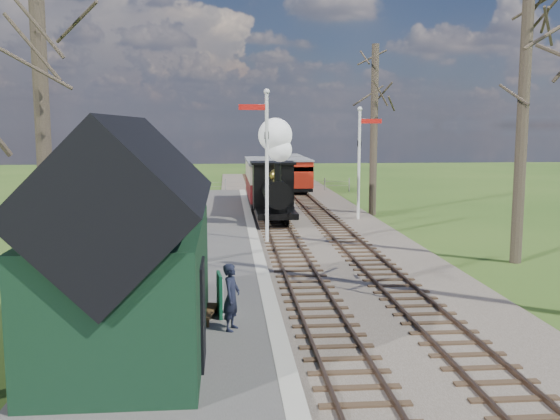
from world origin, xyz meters
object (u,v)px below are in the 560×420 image
(person, at_px, (231,297))
(red_carriage_a, at_px, (297,174))
(semaphore_near, at_px, (265,155))
(sign_board, at_px, (220,295))
(semaphore_far, at_px, (361,155))
(coach, at_px, (267,180))
(bench, at_px, (203,306))
(red_carriage_b, at_px, (289,169))
(station_shed, at_px, (129,250))
(locomotive, at_px, (275,179))

(person, bearing_deg, red_carriage_a, 9.97)
(semaphore_near, xyz_separation_m, sign_board, (-1.72, -9.97, -2.90))
(red_carriage_a, bearing_deg, semaphore_far, -82.05)
(coach, xyz_separation_m, bench, (-2.90, -21.30, -1.11))
(person, bearing_deg, sign_board, 33.44)
(red_carriage_b, bearing_deg, bench, -99.07)
(red_carriage_a, distance_m, red_carriage_b, 5.50)
(semaphore_near, height_order, red_carriage_b, semaphore_near)
(station_shed, xyz_separation_m, semaphore_near, (3.53, 12.00, 1.35))
(coach, bearing_deg, sign_board, -96.75)
(locomotive, xyz_separation_m, red_carriage_a, (2.61, 13.71, -0.87))
(semaphore_near, xyz_separation_m, person, (-1.45, -11.04, -2.66))
(semaphore_far, height_order, red_carriage_a, semaphore_far)
(locomotive, height_order, red_carriage_b, locomotive)
(semaphore_near, relative_size, semaphore_far, 1.09)
(station_shed, xyz_separation_m, sign_board, (1.81, 2.04, -1.54))
(semaphore_near, height_order, semaphore_far, semaphore_near)
(station_shed, xyz_separation_m, coach, (4.30, 23.07, -0.62))
(semaphore_far, height_order, locomotive, semaphore_far)
(semaphore_near, bearing_deg, person, -97.46)
(coach, relative_size, red_carriage_a, 1.70)
(semaphore_near, bearing_deg, locomotive, 81.39)
(sign_board, bearing_deg, semaphore_far, 66.74)
(semaphore_near, distance_m, bench, 10.90)
(station_shed, bearing_deg, semaphore_near, 73.62)
(sign_board, bearing_deg, locomotive, 80.60)
(station_shed, bearing_deg, semaphore_far, 64.28)
(semaphore_far, relative_size, sign_board, 5.45)
(semaphore_near, bearing_deg, bench, -101.74)
(red_carriage_b, bearing_deg, locomotive, -97.74)
(person, bearing_deg, semaphore_far, -1.97)
(bench, bearing_deg, station_shed, -128.38)
(semaphore_near, distance_m, red_carriage_b, 24.54)
(station_shed, relative_size, coach, 0.80)
(locomotive, height_order, red_carriage_a, locomotive)
(semaphore_far, bearing_deg, locomotive, -167.17)
(sign_board, relative_size, person, 0.69)
(locomotive, bearing_deg, bench, -100.72)
(locomotive, relative_size, coach, 0.62)
(coach, bearing_deg, semaphore_near, -93.97)
(coach, relative_size, sign_board, 7.51)
(semaphore_near, height_order, red_carriage_a, semaphore_near)
(sign_board, relative_size, bench, 0.80)
(locomotive, height_order, sign_board, locomotive)
(coach, bearing_deg, person, -95.72)
(station_shed, height_order, sign_board, station_shed)
(semaphore_far, distance_m, red_carriage_a, 12.98)
(red_carriage_a, relative_size, bench, 3.54)
(red_carriage_b, bearing_deg, semaphore_near, -97.92)
(locomotive, distance_m, coach, 6.10)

